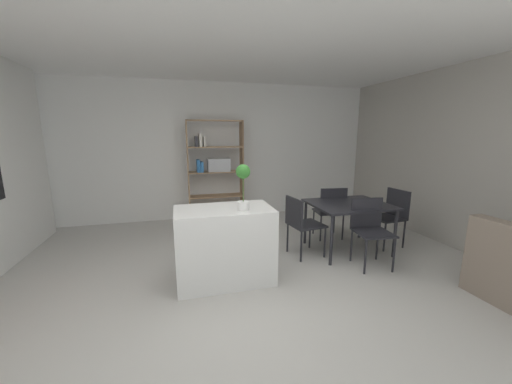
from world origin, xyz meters
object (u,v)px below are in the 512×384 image
potted_plant_on_island (243,182)px  dining_chair_island_side (301,221)px  dining_table (349,208)px  dining_chair_near (370,225)px  open_bookshelf (214,169)px  dining_chair_window_side (392,212)px  dining_chair_far (331,208)px  kitchen_island (225,245)px

potted_plant_on_island → dining_chair_island_side: (0.98, 0.57, -0.70)m
dining_table → dining_chair_near: size_ratio=1.26×
potted_plant_on_island → open_bookshelf: open_bookshelf is taller
open_bookshelf → dining_chair_window_side: open_bookshelf is taller
dining_chair_island_side → dining_chair_far: size_ratio=0.98×
potted_plant_on_island → open_bookshelf: size_ratio=0.26×
dining_chair_island_side → open_bookshelf: bearing=17.2°
dining_table → dining_chair_near: bearing=-88.6°
open_bookshelf → dining_chair_near: open_bookshelf is taller
potted_plant_on_island → dining_chair_window_side: size_ratio=0.58×
kitchen_island → dining_table: size_ratio=1.00×
potted_plant_on_island → dining_chair_island_side: potted_plant_on_island is taller
kitchen_island → open_bookshelf: bearing=85.5°
open_bookshelf → dining_chair_far: (1.76, -1.59, -0.53)m
kitchen_island → dining_chair_far: 2.18m
dining_table → dining_chair_window_side: (0.79, 0.01, -0.13)m
open_bookshelf → dining_table: (1.77, -2.09, -0.39)m
dining_chair_near → dining_chair_window_side: dining_chair_near is taller
potted_plant_on_island → dining_chair_island_side: bearing=30.3°
potted_plant_on_island → dining_table: bearing=18.3°
dining_chair_far → open_bookshelf: bearing=-34.7°
dining_chair_near → dining_chair_window_side: (0.78, 0.51, -0.01)m
dining_chair_island_side → dining_table: bearing=-96.9°
open_bookshelf → dining_chair_window_side: bearing=-39.1°
open_bookshelf → dining_chair_far: bearing=-42.1°
potted_plant_on_island → dining_chair_window_side: 2.71m
dining_chair_island_side → dining_chair_far: 0.93m
potted_plant_on_island → dining_chair_near: bearing=2.6°
dining_table → dining_chair_near: (0.01, -0.50, -0.12)m
dining_table → dining_chair_island_side: (-0.79, -0.01, -0.14)m
kitchen_island → dining_chair_far: kitchen_island is taller
open_bookshelf → dining_chair_near: (1.78, -2.59, -0.51)m
open_bookshelf → dining_table: open_bookshelf is taller
open_bookshelf → dining_chair_island_side: open_bookshelf is taller
open_bookshelf → dining_table: bearing=-49.7°
open_bookshelf → dining_table: 2.77m
kitchen_island → dining_table: bearing=12.9°
potted_plant_on_island → dining_chair_near: size_ratio=0.58×
kitchen_island → dining_chair_near: bearing=-1.5°
dining_table → dining_chair_far: 0.52m
open_bookshelf → dining_chair_far: size_ratio=2.26×
dining_chair_island_side → dining_chair_near: dining_chair_near is taller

